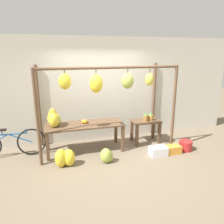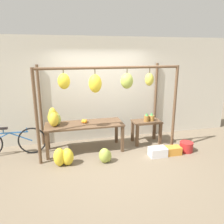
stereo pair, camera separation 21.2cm
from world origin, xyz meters
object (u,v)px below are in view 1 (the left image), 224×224
(banana_pile_on_table, at_px, (54,119))
(fruit_crate_purple, at_px, (173,149))
(fruit_crate_white, at_px, (158,151))
(blue_bucket, at_px, (186,145))
(banana_pile_ground_right, at_px, (107,156))
(banana_pile_ground_left, at_px, (65,158))
(parked_bicycle, at_px, (9,143))
(orange_pile, at_px, (84,122))
(pineapple_cluster, at_px, (148,117))

(banana_pile_on_table, height_order, fruit_crate_purple, banana_pile_on_table)
(fruit_crate_white, xyz_separation_m, blue_bucket, (0.80, 0.07, 0.02))
(banana_pile_ground_right, xyz_separation_m, fruit_crate_white, (1.27, 0.01, -0.06))
(banana_pile_ground_left, xyz_separation_m, parked_bicycle, (-1.21, 0.80, 0.15))
(orange_pile, distance_m, fruit_crate_white, 1.92)
(orange_pile, bearing_deg, pineapple_cluster, 1.13)
(fruit_crate_purple, bearing_deg, pineapple_cluster, 110.31)
(banana_pile_on_table, xyz_separation_m, pineapple_cluster, (2.45, 0.05, -0.17))
(orange_pile, xyz_separation_m, pineapple_cluster, (1.73, 0.03, -0.03))
(fruit_crate_white, distance_m, blue_bucket, 0.81)
(fruit_crate_white, distance_m, parked_bicycle, 3.51)
(banana_pile_on_table, height_order, fruit_crate_white, banana_pile_on_table)
(blue_bucket, xyz_separation_m, fruit_crate_purple, (-0.40, -0.06, -0.03))
(pineapple_cluster, bearing_deg, banana_pile_ground_right, -149.02)
(banana_pile_on_table, relative_size, fruit_crate_white, 1.07)
(banana_pile_ground_left, relative_size, fruit_crate_purple, 1.42)
(fruit_crate_purple, bearing_deg, blue_bucket, 8.99)
(blue_bucket, relative_size, parked_bicycle, 0.20)
(fruit_crate_white, xyz_separation_m, fruit_crate_purple, (0.40, 0.01, -0.01))
(banana_pile_ground_right, height_order, parked_bicycle, parked_bicycle)
(fruit_crate_white, xyz_separation_m, parked_bicycle, (-3.39, 0.88, 0.24))
(orange_pile, bearing_deg, banana_pile_ground_left, -128.03)
(orange_pile, relative_size, pineapple_cluster, 0.57)
(pineapple_cluster, bearing_deg, banana_pile_on_table, -178.87)
(banana_pile_ground_right, distance_m, fruit_crate_purple, 1.68)
(pineapple_cluster, relative_size, banana_pile_ground_right, 0.85)
(orange_pile, height_order, fruit_crate_white, orange_pile)
(banana_pile_on_table, height_order, parked_bicycle, banana_pile_on_table)
(banana_pile_ground_left, xyz_separation_m, banana_pile_ground_right, (0.91, -0.09, -0.04))
(banana_pile_ground_left, height_order, blue_bucket, banana_pile_ground_left)
(blue_bucket, bearing_deg, banana_pile_ground_right, -177.90)
(banana_pile_ground_left, bearing_deg, banana_pile_ground_right, -5.77)
(parked_bicycle, bearing_deg, pineapple_cluster, -1.04)
(banana_pile_on_table, distance_m, parked_bicycle, 1.18)
(banana_pile_ground_left, height_order, banana_pile_ground_right, banana_pile_ground_left)
(pineapple_cluster, xyz_separation_m, banana_pile_ground_right, (-1.38, -0.83, -0.56))
(pineapple_cluster, height_order, fruit_crate_white, pineapple_cluster)
(banana_pile_on_table, distance_m, blue_bucket, 3.32)
(pineapple_cluster, distance_m, banana_pile_ground_right, 1.70)
(banana_pile_on_table, height_order, orange_pile, banana_pile_on_table)
(banana_pile_on_table, distance_m, pineapple_cluster, 2.46)
(banana_pile_on_table, height_order, banana_pile_ground_right, banana_pile_on_table)
(banana_pile_on_table, bearing_deg, banana_pile_ground_left, -76.06)
(pineapple_cluster, xyz_separation_m, blue_bucket, (0.70, -0.75, -0.60))
(banana_pile_on_table, relative_size, banana_pile_ground_right, 1.26)
(banana_pile_ground_right, relative_size, parked_bicycle, 0.21)
(banana_pile_on_table, distance_m, banana_pile_ground_right, 1.51)
(banana_pile_ground_right, bearing_deg, blue_bucket, 2.10)
(pineapple_cluster, bearing_deg, banana_pile_ground_left, -162.16)
(orange_pile, relative_size, banana_pile_ground_left, 0.33)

